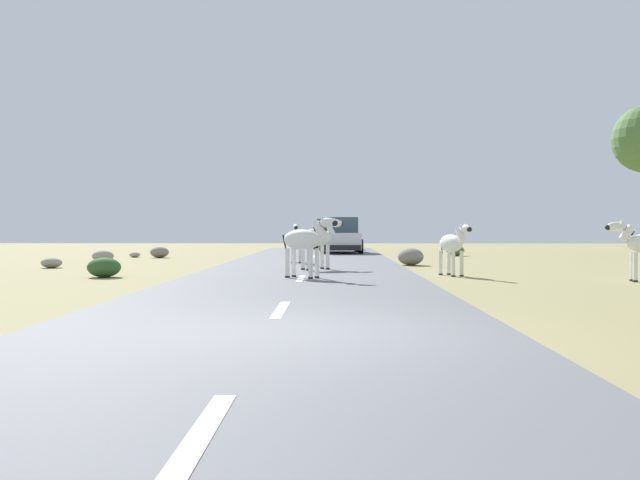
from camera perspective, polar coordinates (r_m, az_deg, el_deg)
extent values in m
plane|color=#8E8456|center=(7.84, -2.03, -8.36)|extent=(90.00, 90.00, 0.00)
cube|color=slate|center=(7.86, -4.65, -8.14)|extent=(6.00, 64.00, 0.05)
cube|color=silver|center=(4.00, -10.78, -16.91)|extent=(0.16, 2.00, 0.01)
cube|color=silver|center=(9.83, -3.46, -6.12)|extent=(0.16, 2.00, 0.01)
cube|color=silver|center=(15.79, -1.68, -3.38)|extent=(0.16, 2.00, 0.01)
cube|color=silver|center=(21.77, -0.89, -2.15)|extent=(0.16, 2.00, 0.01)
cube|color=silver|center=(27.76, -0.44, -1.45)|extent=(0.16, 2.00, 0.01)
cube|color=silver|center=(33.75, -0.14, -0.99)|extent=(0.16, 2.00, 0.01)
ellipsoid|color=silver|center=(22.83, -2.07, 0.17)|extent=(0.42, 0.99, 0.46)
cylinder|color=silver|center=(22.53, -2.41, -1.20)|extent=(0.10, 0.10, 0.67)
cylinder|color=#28231E|center=(22.55, -2.41, -1.99)|extent=(0.12, 0.12, 0.04)
cylinder|color=silver|center=(22.53, -1.78, -1.20)|extent=(0.10, 0.10, 0.67)
cylinder|color=#28231E|center=(22.54, -1.77, -1.99)|extent=(0.12, 0.12, 0.04)
cylinder|color=silver|center=(23.17, -2.36, -1.13)|extent=(0.10, 0.10, 0.67)
cylinder|color=#28231E|center=(23.19, -2.36, -1.90)|extent=(0.12, 0.12, 0.04)
cylinder|color=silver|center=(23.17, -1.74, -1.13)|extent=(0.10, 0.10, 0.67)
cylinder|color=#28231E|center=(23.18, -1.74, -1.90)|extent=(0.12, 0.12, 0.04)
cylinder|color=silver|center=(22.36, -2.10, 0.76)|extent=(0.19, 0.36, 0.39)
cube|color=black|center=(22.36, -2.10, 0.96)|extent=(0.05, 0.32, 0.27)
ellipsoid|color=silver|center=(22.13, -2.12, 1.13)|extent=(0.19, 0.43, 0.21)
ellipsoid|color=black|center=(21.96, -2.13, 1.09)|extent=(0.13, 0.15, 0.13)
cone|color=silver|center=(22.24, -2.27, 1.41)|extent=(0.08, 0.08, 0.12)
cone|color=silver|center=(22.24, -1.95, 1.41)|extent=(0.08, 0.08, 0.12)
cylinder|color=black|center=(23.33, -2.04, -0.03)|extent=(0.04, 0.14, 0.40)
ellipsoid|color=silver|center=(15.90, -1.59, 0.03)|extent=(1.13, 0.93, 0.50)
cylinder|color=silver|center=(15.61, -0.83, -2.11)|extent=(0.15, 0.15, 0.73)
cylinder|color=#28231E|center=(15.63, -0.83, -3.35)|extent=(0.17, 0.17, 0.05)
cylinder|color=silver|center=(15.83, -0.27, -2.06)|extent=(0.15, 0.15, 0.73)
cylinder|color=#28231E|center=(15.86, -0.27, -3.29)|extent=(0.17, 0.17, 0.05)
cylinder|color=silver|center=(16.02, -2.88, -2.03)|extent=(0.15, 0.15, 0.73)
cylinder|color=#28231E|center=(16.04, -2.88, -3.24)|extent=(0.17, 0.17, 0.05)
cylinder|color=silver|center=(16.24, -2.31, -1.99)|extent=(0.15, 0.15, 0.73)
cylinder|color=#28231E|center=(16.26, -2.31, -3.18)|extent=(0.17, 0.17, 0.05)
cylinder|color=silver|center=(15.61, -0.06, 0.96)|extent=(0.42, 0.37, 0.43)
cube|color=black|center=(15.61, -0.06, 1.28)|extent=(0.32, 0.22, 0.29)
ellipsoid|color=silver|center=(15.47, 0.71, 1.55)|extent=(0.50, 0.41, 0.23)
ellipsoid|color=black|center=(15.37, 1.29, 1.48)|extent=(0.21, 0.20, 0.14)
cone|color=silver|center=(15.48, 0.21, 1.98)|extent=(0.12, 0.12, 0.14)
cone|color=silver|center=(15.59, 0.49, 1.97)|extent=(0.12, 0.12, 0.14)
cylinder|color=black|center=(16.22, -3.12, -0.29)|extent=(0.15, 0.11, 0.43)
cylinder|color=silver|center=(17.26, 25.74, -2.12)|extent=(0.12, 0.12, 0.70)
cylinder|color=#28231E|center=(17.28, 25.73, -3.20)|extent=(0.14, 0.14, 0.05)
cylinder|color=silver|center=(17.01, 25.97, -2.17)|extent=(0.12, 0.12, 0.70)
cylinder|color=#28231E|center=(17.03, 25.96, -3.27)|extent=(0.14, 0.14, 0.05)
cylinder|color=silver|center=(17.07, 25.37, 0.56)|extent=(0.39, 0.24, 0.41)
cube|color=black|center=(17.06, 25.37, 0.84)|extent=(0.34, 0.09, 0.28)
ellipsoid|color=silver|center=(17.00, 24.59, 1.08)|extent=(0.47, 0.26, 0.22)
ellipsoid|color=black|center=(16.96, 24.00, 1.03)|extent=(0.18, 0.15, 0.13)
cone|color=silver|center=(17.10, 24.90, 1.45)|extent=(0.10, 0.10, 0.13)
cone|color=silver|center=(16.97, 25.01, 1.45)|extent=(0.10, 0.10, 0.13)
ellipsoid|color=silver|center=(19.04, -0.41, 0.22)|extent=(1.11, 1.00, 0.51)
cylinder|color=silver|center=(19.16, 0.68, -1.51)|extent=(0.15, 0.15, 0.73)
cylinder|color=#28231E|center=(19.18, 0.68, -2.52)|extent=(0.17, 0.17, 0.05)
cylinder|color=silver|center=(19.38, 0.19, -1.48)|extent=(0.15, 0.15, 0.73)
cylinder|color=#28231E|center=(19.40, 0.19, -2.48)|extent=(0.17, 0.17, 0.05)
cylinder|color=silver|center=(18.75, -1.03, -1.56)|extent=(0.15, 0.15, 0.73)
cylinder|color=#28231E|center=(18.77, -1.03, -2.60)|extent=(0.17, 0.17, 0.05)
cylinder|color=silver|center=(18.97, -1.51, -1.53)|extent=(0.15, 0.15, 0.73)
cylinder|color=#28231E|center=(18.99, -1.51, -2.56)|extent=(0.17, 0.17, 0.05)
cylinder|color=silver|center=(19.35, 0.82, 1.01)|extent=(0.42, 0.39, 0.43)
cube|color=black|center=(19.35, 0.82, 1.27)|extent=(0.30, 0.25, 0.30)
ellipsoid|color=silver|center=(19.50, 1.41, 1.48)|extent=(0.49, 0.44, 0.23)
ellipsoid|color=black|center=(19.62, 1.84, 1.43)|extent=(0.21, 0.21, 0.14)
cone|color=silver|center=(19.38, 1.26, 1.83)|extent=(0.12, 0.12, 0.14)
cone|color=silver|center=(19.49, 1.02, 1.82)|extent=(0.12, 0.12, 0.14)
cylinder|color=black|center=(18.74, -1.73, -0.09)|extent=(0.14, 0.12, 0.43)
ellipsoid|color=silver|center=(17.60, 11.44, -0.28)|extent=(0.72, 1.06, 0.47)
cylinder|color=silver|center=(17.28, 11.63, -2.08)|extent=(0.13, 0.13, 0.67)
cylinder|color=#28231E|center=(17.30, 11.63, -3.11)|extent=(0.15, 0.15, 0.04)
cylinder|color=silver|center=(17.41, 12.34, -2.06)|extent=(0.13, 0.13, 0.67)
cylinder|color=#28231E|center=(17.43, 12.33, -3.08)|extent=(0.15, 0.15, 0.04)
cylinder|color=silver|center=(17.84, 10.56, -1.97)|extent=(0.13, 0.13, 0.67)
cylinder|color=#28231E|center=(17.86, 10.55, -2.98)|extent=(0.15, 0.15, 0.04)
cylinder|color=silver|center=(17.96, 11.25, -1.95)|extent=(0.13, 0.13, 0.67)
cylinder|color=#28231E|center=(17.98, 11.25, -2.95)|extent=(0.15, 0.15, 0.04)
cylinder|color=silver|center=(17.19, 12.26, 0.49)|extent=(0.29, 0.39, 0.40)
cube|color=black|center=(17.19, 12.26, 0.76)|extent=(0.15, 0.32, 0.27)
ellipsoid|color=silver|center=(17.00, 12.67, 0.97)|extent=(0.32, 0.47, 0.22)
ellipsoid|color=black|center=(16.85, 12.99, 0.92)|extent=(0.17, 0.19, 0.13)
cone|color=silver|center=(17.06, 12.30, 1.34)|extent=(0.10, 0.10, 0.13)
cone|color=silver|center=(17.12, 12.66, 1.33)|extent=(0.10, 0.10, 0.13)
cylinder|color=black|center=(18.03, 10.63, -0.53)|extent=(0.08, 0.14, 0.40)
cube|color=silver|center=(32.00, 1.80, -0.08)|extent=(1.94, 4.26, 0.80)
cube|color=#334751|center=(32.19, 1.78, 1.32)|extent=(1.71, 2.25, 0.76)
cube|color=black|center=(29.85, 1.98, -0.69)|extent=(1.71, 0.22, 0.24)
cylinder|color=black|center=(30.63, 0.23, -0.58)|extent=(0.24, 0.69, 0.68)
cylinder|color=black|center=(30.71, 3.59, -0.57)|extent=(0.24, 0.69, 0.68)
cylinder|color=black|center=(33.33, 0.15, -0.44)|extent=(0.24, 0.69, 0.68)
cylinder|color=black|center=(33.40, 3.24, -0.44)|extent=(0.24, 0.69, 0.68)
cube|color=white|center=(37.71, 1.01, 0.10)|extent=(1.81, 4.21, 0.80)
cube|color=#334751|center=(37.91, 1.01, 1.29)|extent=(1.65, 2.20, 0.76)
cube|color=black|center=(35.56, 1.01, -0.40)|extent=(1.71, 0.16, 0.24)
cylinder|color=black|center=(36.38, -0.41, -0.31)|extent=(0.22, 0.68, 0.68)
cylinder|color=black|center=(36.38, 2.43, -0.31)|extent=(0.22, 0.68, 0.68)
cylinder|color=black|center=(39.08, -0.31, -0.21)|extent=(0.22, 0.68, 0.68)
cylinder|color=black|center=(39.08, 2.33, -0.21)|extent=(0.22, 0.68, 0.68)
ellipsoid|color=#4C7038|center=(29.98, 11.79, -0.91)|extent=(0.82, 0.74, 0.49)
ellipsoid|color=#2D5628|center=(17.67, -18.44, -2.30)|extent=(0.86, 0.77, 0.51)
ellipsoid|color=gray|center=(22.31, 7.97, -1.46)|extent=(0.88, 0.89, 0.59)
ellipsoid|color=#A89E8C|center=(29.13, -15.97, -1.24)|extent=(0.46, 0.43, 0.24)
ellipsoid|color=gray|center=(22.40, -22.52, -1.85)|extent=(0.65, 0.64, 0.33)
ellipsoid|color=gray|center=(25.54, -18.53, -1.35)|extent=(0.79, 0.70, 0.44)
ellipsoid|color=gray|center=(28.48, -13.92, -1.05)|extent=(0.78, 0.74, 0.47)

